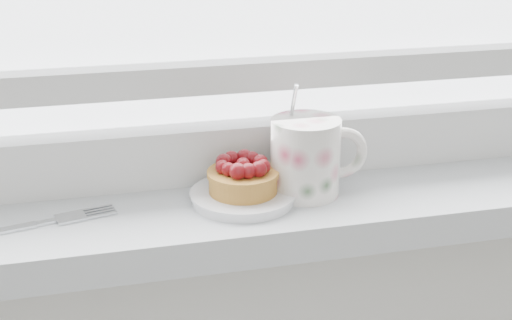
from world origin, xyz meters
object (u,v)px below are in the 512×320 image
object	(u,v)px
saucer	(243,196)
raspberry_tart	(243,176)
floral_mug	(308,155)
fork	(20,227)

from	to	relation	value
saucer	raspberry_tart	distance (m)	0.03
floral_mug	saucer	bearing A→B (deg)	-176.90
floral_mug	fork	xyz separation A→B (m)	(-0.33, -0.02, -0.05)
saucer	raspberry_tart	size ratio (longest dim) A/B	1.49
raspberry_tart	floral_mug	world-z (taller)	floral_mug
raspberry_tart	floral_mug	bearing A→B (deg)	2.99
saucer	floral_mug	xyz separation A→B (m)	(0.08, 0.00, 0.04)
saucer	fork	world-z (taller)	saucer
saucer	floral_mug	size ratio (longest dim) A/B	0.93
raspberry_tart	fork	distance (m)	0.25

